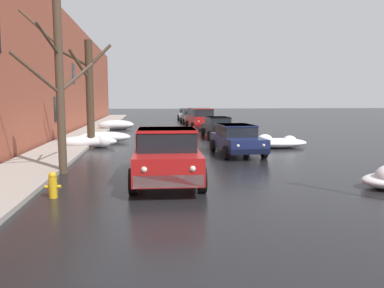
# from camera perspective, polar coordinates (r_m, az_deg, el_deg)

# --- Properties ---
(left_sidewalk_slab) EXTENTS (2.54, 80.00, 0.14)m
(left_sidewalk_slab) POSITION_cam_1_polar(r_m,az_deg,el_deg) (21.26, -18.45, -0.54)
(left_sidewalk_slab) COLOR #A8A399
(left_sidewalk_slab) RESTS_ON ground
(brick_townhouse_facade) EXTENTS (0.63, 80.00, 8.97)m
(brick_townhouse_facade) POSITION_cam_1_polar(r_m,az_deg,el_deg) (21.62, -23.57, 11.08)
(brick_townhouse_facade) COLOR #9E4C38
(brick_townhouse_facade) RESTS_ON ground
(snow_bank_near_corner_left) EXTENTS (3.00, 1.42, 0.83)m
(snow_bank_near_corner_left) POSITION_cam_1_polar(r_m,az_deg,el_deg) (33.44, -11.13, 2.78)
(snow_bank_near_corner_left) COLOR white
(snow_bank_near_corner_left) RESTS_ON ground
(snow_bank_along_left_kerb) EXTENTS (3.07, 1.47, 0.75)m
(snow_bank_along_left_kerb) POSITION_cam_1_polar(r_m,az_deg,el_deg) (21.24, 12.59, 0.22)
(snow_bank_along_left_kerb) COLOR white
(snow_bank_along_left_kerb) RESTS_ON ground
(snow_bank_mid_block_left) EXTENTS (3.12, 0.97, 0.71)m
(snow_bank_mid_block_left) POSITION_cam_1_polar(r_m,az_deg,el_deg) (21.49, -14.65, 0.36)
(snow_bank_mid_block_left) COLOR white
(snow_bank_mid_block_left) RESTS_ON ground
(snow_bank_along_right_kerb) EXTENTS (3.11, 1.23, 0.66)m
(snow_bank_along_right_kerb) POSITION_cam_1_polar(r_m,az_deg,el_deg) (23.72, -12.98, 0.98)
(snow_bank_along_right_kerb) COLOR white
(snow_bank_along_right_kerb) RESTS_ON ground
(bare_tree_second_along_sidewalk) EXTENTS (2.17, 3.46, 6.01)m
(bare_tree_second_along_sidewalk) POSITION_cam_1_polar(r_m,az_deg,el_deg) (14.22, -19.07, 8.31)
(bare_tree_second_along_sidewalk) COLOR #4C3D2D
(bare_tree_second_along_sidewalk) RESTS_ON ground
(bare_tree_mid_block) EXTENTS (2.54, 2.17, 5.67)m
(bare_tree_mid_block) POSITION_cam_1_polar(r_m,az_deg,el_deg) (21.22, -14.97, 7.73)
(bare_tree_mid_block) COLOR #423323
(bare_tree_mid_block) RESTS_ON ground
(pickup_truck_red_approaching_near_lane) EXTENTS (2.26, 4.98, 1.76)m
(pickup_truck_red_approaching_near_lane) POSITION_cam_1_polar(r_m,az_deg,el_deg) (12.06, -3.79, -1.65)
(pickup_truck_red_approaching_near_lane) COLOR red
(pickup_truck_red_approaching_near_lane) RESTS_ON ground
(sedan_darkblue_parked_kerbside_close) EXTENTS (2.09, 4.29, 1.42)m
(sedan_darkblue_parked_kerbside_close) POSITION_cam_1_polar(r_m,az_deg,el_deg) (18.28, 6.63, 0.78)
(sedan_darkblue_parked_kerbside_close) COLOR navy
(sedan_darkblue_parked_kerbside_close) RESTS_ON ground
(sedan_black_parked_kerbside_mid) EXTENTS (1.92, 3.99, 1.42)m
(sedan_black_parked_kerbside_mid) POSITION_cam_1_polar(r_m,az_deg,el_deg) (25.81, 3.88, 2.53)
(sedan_black_parked_kerbside_mid) COLOR black
(sedan_black_parked_kerbside_mid) RESTS_ON ground
(suv_red_parked_far_down_block) EXTENTS (2.31, 4.87, 1.82)m
(suv_red_parked_far_down_block) POSITION_cam_1_polar(r_m,az_deg,el_deg) (33.41, 1.25, 3.91)
(suv_red_parked_far_down_block) COLOR red
(suv_red_parked_far_down_block) RESTS_ON ground
(sedan_grey_queued_behind_truck) EXTENTS (1.94, 4.31, 1.42)m
(sedan_grey_queued_behind_truck) POSITION_cam_1_polar(r_m,az_deg,el_deg) (40.76, -0.25, 4.09)
(sedan_grey_queued_behind_truck) COLOR slate
(sedan_grey_queued_behind_truck) RESTS_ON ground
(sedan_silver_at_far_intersection) EXTENTS (2.13, 4.12, 1.42)m
(sedan_silver_at_far_intersection) POSITION_cam_1_polar(r_m,az_deg,el_deg) (47.91, -0.93, 4.48)
(sedan_silver_at_far_intersection) COLOR #B7B7BC
(sedan_silver_at_far_intersection) RESTS_ON ground
(fire_hydrant) EXTENTS (0.42, 0.22, 0.71)m
(fire_hydrant) POSITION_cam_1_polar(r_m,az_deg,el_deg) (10.94, -19.91, -5.70)
(fire_hydrant) COLOR gold
(fire_hydrant) RESTS_ON ground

